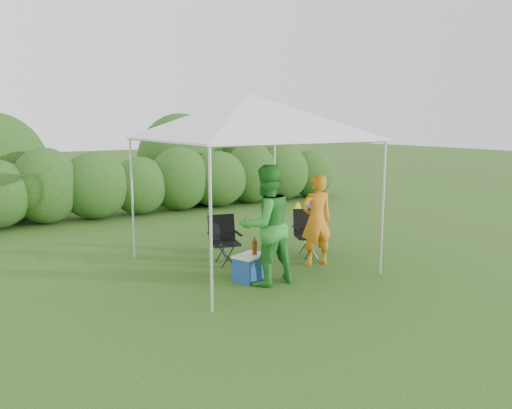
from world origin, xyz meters
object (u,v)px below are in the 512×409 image
canopy (250,117)px  chair_right (308,230)px  man (316,220)px  woman (266,225)px  cooler (250,267)px  chair_left (224,236)px

canopy → chair_right: size_ratio=3.73×
canopy → chair_right: canopy is taller
man → woman: 1.33m
man → woman: woman is taller
canopy → chair_right: (1.22, 0.01, -1.99)m
chair_right → cooler: bearing=-134.5°
chair_left → man: 1.59m
chair_left → cooler: 1.07m
chair_right → cooler: 1.80m
chair_right → cooler: (-1.64, -0.69, -0.27)m
woman → cooler: size_ratio=3.12×
cooler → chair_left: bearing=62.8°
woman → chair_right: bearing=-148.5°
chair_right → woman: size_ratio=0.47×
man → cooler: man is taller
canopy → woman: bearing=-107.8°
chair_right → man: man is taller
chair_right → chair_left: size_ratio=1.01×
woman → man: bearing=-162.9°
chair_right → cooler: size_ratio=1.45×
chair_left → woman: (0.02, -1.29, 0.43)m
canopy → woman: size_ratio=1.74×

